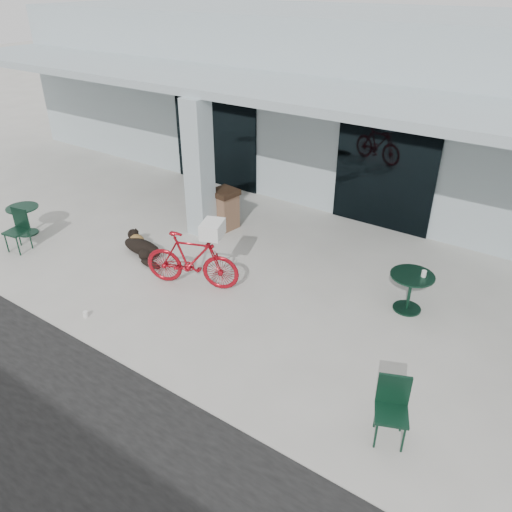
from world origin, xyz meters
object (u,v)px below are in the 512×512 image
Objects in this scene: cafe_chair_near at (16,231)px; cafe_chair_far_a at (392,413)px; dog at (142,247)px; cafe_table_far at (410,292)px; trash_receptacle at (225,209)px; bicycle at (192,260)px; cafe_table_near at (25,220)px.

cafe_chair_near is 1.01× the size of cafe_chair_far_a.
dog is 1.52× the size of cafe_table_far.
cafe_chair_near is at bearing -130.86° from trash_receptacle.
cafe_table_far is 0.84× the size of cafe_chair_far_a.
cafe_chair_far_a is 0.97× the size of trash_receptacle.
cafe_chair_far_a is (4.57, -1.40, -0.10)m from bicycle.
cafe_chair_near is 8.30m from cafe_table_far.
cafe_chair_near is at bearing 84.60° from bicycle.
trash_receptacle reaches higher than dog.
dog is 1.66× the size of cafe_table_near.
dog is 2.78m from cafe_chair_near.
cafe_chair_far_a is (9.28, -0.89, 0.13)m from cafe_table_near.
cafe_chair_far_a is (8.66, -0.30, -0.01)m from cafe_chair_near.
bicycle reaches higher than trash_receptacle.
cafe_chair_far_a is at bearing -34.01° from trash_receptacle.
cafe_table_far is 4.88m from trash_receptacle.
cafe_chair_far_a is at bearing -74.73° from cafe_table_far.
trash_receptacle is (0.65, 2.10, 0.28)m from dog.
dog is 1.27× the size of cafe_chair_far_a.
cafe_chair_near is (-2.38, -1.40, 0.27)m from dog.
cafe_chair_near reaches higher than cafe_table_near.
trash_receptacle is at bearing 170.56° from cafe_table_far.
cafe_chair_near reaches higher than cafe_table_far.
cafe_table_near is 0.86m from cafe_chair_near.
cafe_chair_near is 8.67m from cafe_chair_far_a.
dog is at bearing -107.20° from trash_receptacle.
bicycle reaches higher than cafe_chair_near.
bicycle is 4.24m from cafe_chair_near.
cafe_table_far is at bearing -87.43° from bicycle.
cafe_table_near is at bearing 151.67° from cafe_chair_far_a.
trash_receptacle is (3.03, 3.50, 0.01)m from cafe_chair_near.
cafe_chair_near is at bearing -160.98° from cafe_table_far.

